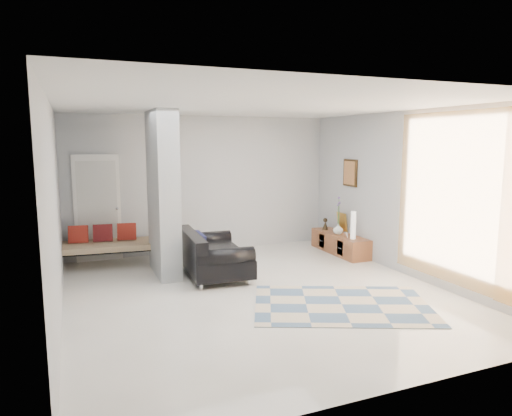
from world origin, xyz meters
name	(u,v)px	position (x,y,z in m)	size (l,w,h in m)	color
floor	(258,293)	(0.00, 0.00, 0.00)	(6.00, 6.00, 0.00)	beige
ceiling	(259,105)	(0.00, 0.00, 2.80)	(6.00, 6.00, 0.00)	white
wall_back	(203,184)	(0.00, 3.00, 1.40)	(6.00, 6.00, 0.00)	#B4B7B9
wall_front	(391,245)	(0.00, -3.00, 1.40)	(6.00, 6.00, 0.00)	#B4B7B9
wall_left	(55,213)	(-2.75, 0.00, 1.40)	(6.00, 6.00, 0.00)	#B4B7B9
wall_right	(408,194)	(2.75, 0.00, 1.40)	(6.00, 6.00, 0.00)	#B4B7B9
partition_column	(163,194)	(-1.10, 1.60, 1.40)	(0.35, 1.20, 2.80)	#9DA2A4
hallway_door	(98,208)	(-2.10, 2.96, 1.02)	(0.85, 0.06, 2.04)	white
curtain	(458,199)	(2.67, -1.15, 1.45)	(2.55, 2.55, 0.00)	gold
wall_art	(350,173)	(2.72, 1.70, 1.65)	(0.04, 0.45, 0.55)	#37230F
media_console	(340,243)	(2.52, 1.70, 0.21)	(0.45, 1.59, 0.80)	brown
loveseat	(211,255)	(-0.39, 1.20, 0.35)	(1.07, 1.73, 0.76)	silver
daybed	(111,244)	(-1.92, 2.48, 0.41)	(1.92, 0.96, 0.77)	black
area_rug	(342,305)	(0.90, -0.90, 0.01)	(2.43, 1.62, 0.01)	beige
cylinder_lamp	(353,225)	(2.50, 1.22, 0.67)	(0.10, 0.10, 0.54)	white
bronze_figurine	(325,224)	(2.47, 2.22, 0.53)	(0.13, 0.13, 0.25)	black
vase	(338,229)	(2.47, 1.70, 0.51)	(0.21, 0.21, 0.21)	white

